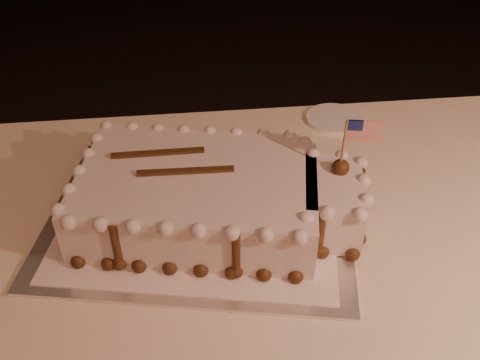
{
  "coord_description": "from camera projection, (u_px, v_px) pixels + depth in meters",
  "views": [
    {
      "loc": [
        -0.37,
        -0.2,
        1.46
      ],
      "look_at": [
        -0.28,
        0.59,
        0.84
      ],
      "focal_mm": 40.0,
      "sensor_mm": 36.0,
      "label": 1
    }
  ],
  "objects": [
    {
      "name": "banquet_table",
      "position": [
        350.0,
        317.0,
        1.33
      ],
      "size": [
        2.4,
        0.8,
        0.75
      ],
      "primitive_type": "cube",
      "color": "#FFE2C5",
      "rests_on": "ground"
    },
    {
      "name": "cake_board",
      "position": [
        200.0,
        218.0,
        1.05
      ],
      "size": [
        0.67,
        0.55,
        0.01
      ],
      "primitive_type": "cube",
      "rotation": [
        0.0,
        0.0,
        -0.2
      ],
      "color": "silver",
      "rests_on": "banquet_table"
    },
    {
      "name": "doily",
      "position": [
        200.0,
        216.0,
        1.05
      ],
      "size": [
        0.6,
        0.5,
        0.0
      ],
      "primitive_type": "cube",
      "rotation": [
        0.0,
        0.0,
        -0.2
      ],
      "color": "white",
      "rests_on": "cake_board"
    },
    {
      "name": "sheet_cake",
      "position": [
        215.0,
        196.0,
        1.01
      ],
      "size": [
        0.58,
        0.4,
        0.22
      ],
      "color": "silver",
      "rests_on": "doily"
    },
    {
      "name": "side_plate",
      "position": [
        334.0,
        119.0,
        1.34
      ],
      "size": [
        0.14,
        0.14,
        0.01
      ],
      "primitive_type": "cylinder",
      "color": "white",
      "rests_on": "banquet_table"
    }
  ]
}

